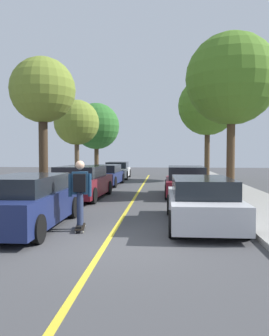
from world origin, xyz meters
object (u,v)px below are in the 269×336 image
object	(u,v)px
street_tree_left_near	(77,123)
parked_car_left_nearest	(27,202)
street_tree_right_nearest	(232,79)
parked_car_left_near	(81,182)
street_tree_left_far	(96,126)
parked_car_left_far	(105,175)
parked_car_left_farthest	(117,170)
skateboard	(80,227)
street_tree_right_near	(207,106)
parked_car_right_near	(186,181)
fire_hydrant	(52,186)
parked_car_right_nearest	(202,201)
street_tree_left_nearest	(43,91)
skateboarder	(80,189)

from	to	relation	value
street_tree_left_near	parked_car_left_nearest	bearing A→B (deg)	-81.31
street_tree_left_near	street_tree_right_nearest	world-z (taller)	street_tree_right_nearest
parked_car_left_near	parked_car_left_nearest	bearing A→B (deg)	-89.99
street_tree_left_near	street_tree_left_far	bearing A→B (deg)	90.00
parked_car_left_far	parked_car_left_farthest	size ratio (longest dim) A/B	0.99
parked_car_left_farthest	street_tree_left_near	xyz separation A→B (m)	(-2.06, -4.48, 3.29)
street_tree_left_near	skateboard	world-z (taller)	street_tree_left_near
parked_car_left_farthest	street_tree_right_near	distance (m)	8.27
parked_car_right_near	street_tree_right_near	world-z (taller)	street_tree_right_near
street_tree_left_near	street_tree_right_near	world-z (taller)	street_tree_right_near
street_tree_left_far	fire_hydrant	bearing A→B (deg)	-87.63
parked_car_left_near	parked_car_right_nearest	world-z (taller)	parked_car_left_near
parked_car_right_near	street_tree_left_nearest	distance (m)	7.84
street_tree_left_nearest	parked_car_left_nearest	bearing A→B (deg)	-73.89
street_tree_right_nearest	skateboarder	world-z (taller)	street_tree_right_nearest
parked_car_left_farthest	street_tree_left_near	bearing A→B (deg)	-114.72
street_tree_right_near	fire_hydrant	world-z (taller)	street_tree_right_near
street_tree_left_nearest	skateboarder	xyz separation A→B (m)	(3.49, -7.30, -3.78)
street_tree_left_near	street_tree_right_near	size ratio (longest dim) A/B	0.73
parked_car_left_nearest	street_tree_left_far	world-z (taller)	street_tree_left_far
street_tree_left_nearest	street_tree_left_near	xyz separation A→B (m)	(0.00, 6.36, -0.90)
street_tree_left_near	parked_car_right_near	bearing A→B (deg)	-43.03
fire_hydrant	skateboarder	xyz separation A→B (m)	(2.93, -6.74, 0.57)
parked_car_left_nearest	parked_car_right_nearest	world-z (taller)	parked_car_left_nearest
parked_car_left_nearest	parked_car_left_near	size ratio (longest dim) A/B	0.95
street_tree_left_nearest	parked_car_left_farthest	bearing A→B (deg)	79.22
street_tree_left_nearest	skateboard	world-z (taller)	street_tree_left_nearest
parked_car_right_nearest	street_tree_right_near	bearing A→B (deg)	82.40
parked_car_right_near	parked_car_right_nearest	bearing A→B (deg)	-90.00
parked_car_right_near	street_tree_left_far	bearing A→B (deg)	117.19
parked_car_left_near	street_tree_right_nearest	size ratio (longest dim) A/B	0.63
parked_car_right_nearest	fire_hydrant	xyz separation A→B (m)	(-6.07, 5.76, -0.16)
parked_car_right_nearest	parked_car_right_near	size ratio (longest dim) A/B	1.04
parked_car_left_farthest	street_tree_right_nearest	distance (m)	13.15
parked_car_right_near	street_tree_right_near	bearing A→B (deg)	77.06
parked_car_left_farthest	parked_car_right_near	world-z (taller)	parked_car_right_near
street_tree_right_nearest	fire_hydrant	world-z (taller)	street_tree_right_nearest
street_tree_left_far	street_tree_right_near	bearing A→B (deg)	-24.32
parked_car_left_far	street_tree_left_nearest	xyz separation A→B (m)	(-2.07, -5.11, 4.21)
parked_car_left_farthest	skateboard	world-z (taller)	parked_car_left_farthest
parked_car_left_farthest	skateboarder	distance (m)	18.21
parked_car_left_nearest	parked_car_left_farthest	bearing A→B (deg)	90.00
parked_car_left_near	parked_car_left_far	distance (m)	6.23
parked_car_left_far	skateboarder	xyz separation A→B (m)	(1.43, -12.41, 0.44)
parked_car_left_far	skateboarder	bearing A→B (deg)	-83.44
parked_car_left_near	street_tree_right_near	bearing A→B (deg)	57.12
parked_car_left_nearest	parked_car_right_near	distance (m)	8.63
street_tree_left_far	street_tree_left_nearest	bearing A→B (deg)	-90.00
fire_hydrant	skateboard	size ratio (longest dim) A/B	0.81
street_tree_left_far	street_tree_right_near	world-z (taller)	street_tree_right_near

